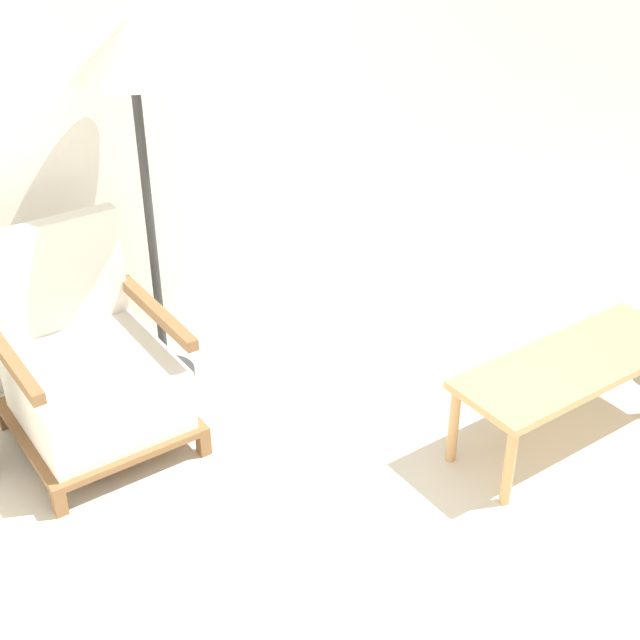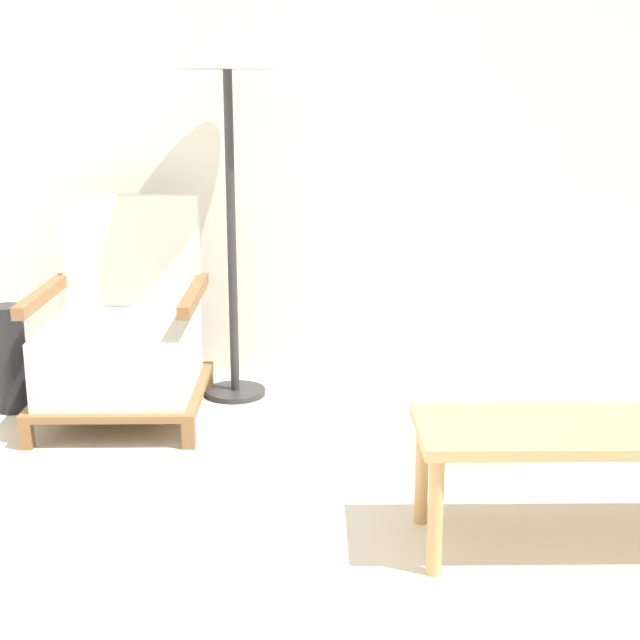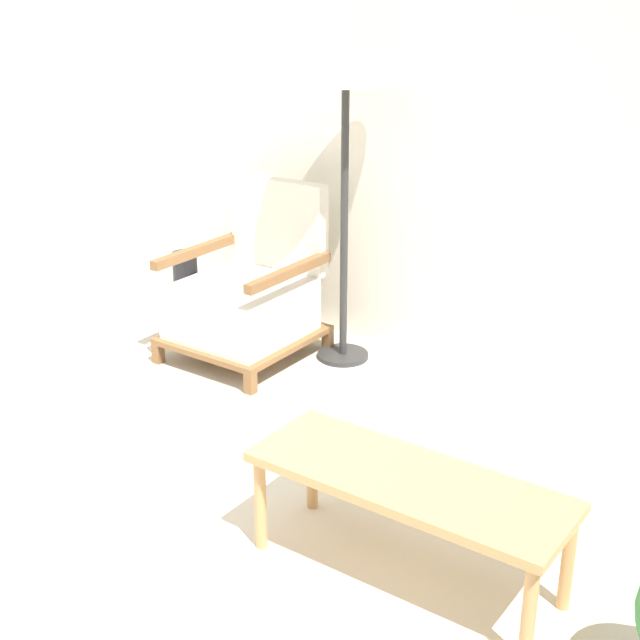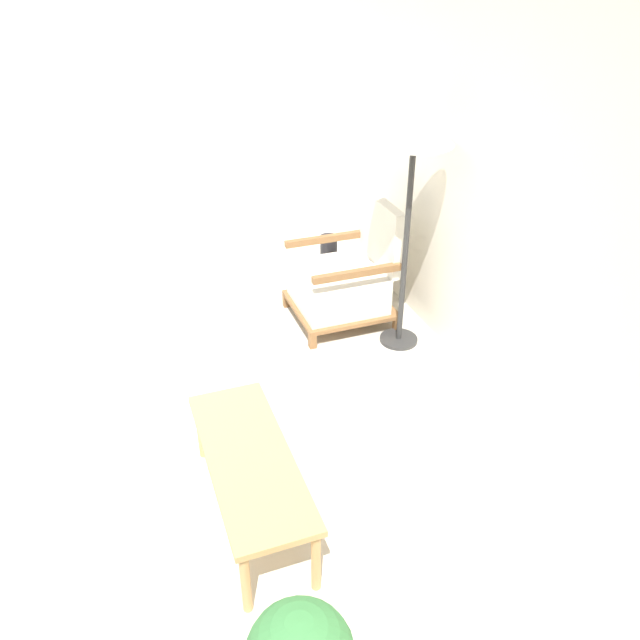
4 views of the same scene
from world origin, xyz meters
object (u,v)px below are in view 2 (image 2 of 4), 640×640
armchair (123,341)px  floor_lamp (227,60)px  coffee_table (600,439)px  vase (10,359)px

armchair → floor_lamp: size_ratio=0.55×
armchair → coffee_table: armchair is taller
floor_lamp → coffee_table: size_ratio=1.52×
coffee_table → floor_lamp: bearing=130.6°
floor_lamp → vase: floor_lamp is taller
floor_lamp → vase: bearing=-168.6°
armchair → floor_lamp: 1.26m
floor_lamp → vase: 1.58m
floor_lamp → coffee_table: (1.21, -1.41, -1.13)m
armchair → vase: armchair is taller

